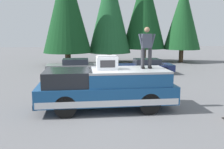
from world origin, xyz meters
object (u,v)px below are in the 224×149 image
object	(u,v)px
person_on_truck_bed	(147,47)
parked_car_grey	(75,66)
compressor_unit	(107,62)
pickup_truck	(106,88)
parked_car_navy	(146,66)

from	to	relation	value
person_on_truck_bed	parked_car_grey	bearing A→B (deg)	20.04
person_on_truck_bed	parked_car_grey	world-z (taller)	person_on_truck_bed
compressor_unit	parked_car_grey	world-z (taller)	compressor_unit
person_on_truck_bed	pickup_truck	bearing A→B (deg)	93.33
person_on_truck_bed	parked_car_navy	size ratio (longest dim) A/B	0.41
pickup_truck	person_on_truck_bed	distance (m)	2.37
pickup_truck	parked_car_grey	xyz separation A→B (m)	(8.88, 1.54, -0.29)
compressor_unit	parked_car_grey	distance (m)	9.09
pickup_truck	compressor_unit	distance (m)	1.05
pickup_truck	parked_car_grey	size ratio (longest dim) A/B	1.35
parked_car_navy	parked_car_grey	world-z (taller)	same
pickup_truck	parked_car_navy	size ratio (longest dim) A/B	1.35
compressor_unit	parked_car_grey	bearing A→B (deg)	10.00
compressor_unit	parked_car_navy	distance (m)	9.15
parked_car_navy	parked_car_grey	xyz separation A→B (m)	(0.64, 5.36, 0.00)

